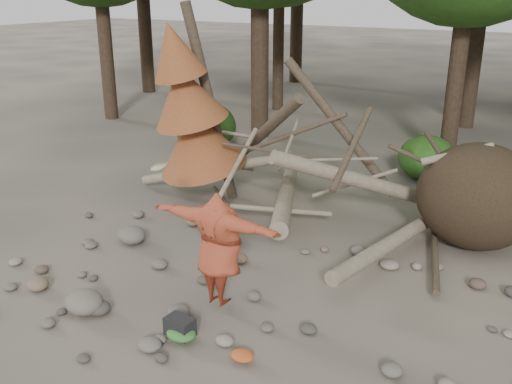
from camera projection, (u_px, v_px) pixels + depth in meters
The scene contains 11 objects.
ground at pixel (229, 315), 8.43m from camera, with size 120.00×120.00×0.00m, color #514C44.
deadfall_pile at pixel (444, 194), 10.58m from camera, with size 8.55×5.24×3.30m.
dead_conifer at pixel (191, 112), 11.93m from camera, with size 2.06×2.16×4.35m.
bush_left at pixel (205, 126), 16.64m from camera, with size 1.80×1.80×1.44m, color #1F4712.
bush_mid at pixel (427, 158), 14.18m from camera, with size 1.40×1.40×1.12m, color #2A591A.
frisbee_thrower at pixel (219, 249), 8.36m from camera, with size 2.79×1.07×1.83m.
backpack at pixel (180, 330), 7.85m from camera, with size 0.39×0.26×0.26m, color black.
cloth_green at pixel (181, 337), 7.79m from camera, with size 0.43×0.36×0.16m, color #35702D.
cloth_orange at pixel (242, 359), 7.36m from camera, with size 0.32×0.26×0.12m, color #B84A1F.
boulder_front_left at pixel (84, 302), 8.46m from camera, with size 0.59×0.53×0.35m, color #6D665B.
boulder_mid_left at pixel (131, 235), 10.75m from camera, with size 0.56×0.50×0.34m, color #665D55.
Camera 1 is at (4.04, -6.09, 4.60)m, focal length 40.00 mm.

